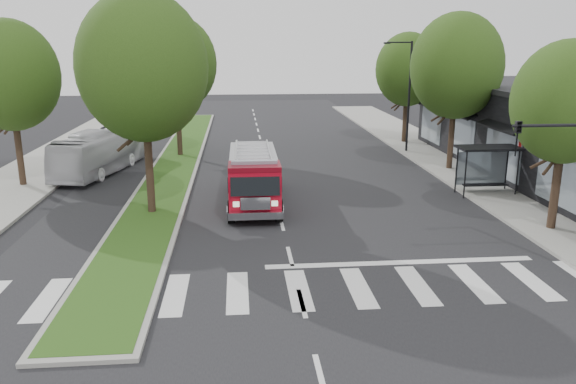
# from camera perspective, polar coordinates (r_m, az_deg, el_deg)

# --- Properties ---
(ground) EXTENTS (140.00, 140.00, 0.00)m
(ground) POSITION_cam_1_polar(r_m,az_deg,el_deg) (21.47, 0.20, -6.56)
(ground) COLOR black
(ground) RESTS_ON ground
(sidewalk_right) EXTENTS (5.00, 80.00, 0.15)m
(sidewalk_right) POSITION_cam_1_polar(r_m,az_deg,el_deg) (34.06, 19.96, 0.79)
(sidewalk_right) COLOR gray
(sidewalk_right) RESTS_ON ground
(sidewalk_left) EXTENTS (5.00, 80.00, 0.15)m
(sidewalk_left) POSITION_cam_1_polar(r_m,az_deg,el_deg) (33.37, -27.22, -0.26)
(sidewalk_left) COLOR gray
(sidewalk_left) RESTS_ON ground
(median) EXTENTS (3.00, 50.00, 0.15)m
(median) POSITION_cam_1_polar(r_m,az_deg,el_deg) (38.90, -11.15, 3.09)
(median) COLOR gray
(median) RESTS_ON ground
(storefront_row) EXTENTS (8.00, 30.00, 5.00)m
(storefront_row) POSITION_cam_1_polar(r_m,az_deg,el_deg) (35.75, 26.88, 4.68)
(storefront_row) COLOR black
(storefront_row) RESTS_ON ground
(bus_shelter) EXTENTS (3.20, 1.60, 2.61)m
(bus_shelter) POSITION_cam_1_polar(r_m,az_deg,el_deg) (31.47, 19.52, 3.39)
(bus_shelter) COLOR black
(bus_shelter) RESTS_ON ground
(tree_right_near) EXTENTS (4.40, 4.40, 8.05)m
(tree_right_near) POSITION_cam_1_polar(r_m,az_deg,el_deg) (25.76, 26.43, 8.14)
(tree_right_near) COLOR black
(tree_right_near) RESTS_ON ground
(tree_right_mid) EXTENTS (5.60, 5.60, 9.72)m
(tree_right_mid) POSITION_cam_1_polar(r_m,az_deg,el_deg) (36.46, 16.75, 12.14)
(tree_right_mid) COLOR black
(tree_right_mid) RESTS_ON ground
(tree_right_far) EXTENTS (5.00, 5.00, 8.73)m
(tree_right_far) POSITION_cam_1_polar(r_m,az_deg,el_deg) (45.92, 12.05, 12.07)
(tree_right_far) COLOR black
(tree_right_far) RESTS_ON ground
(tree_median_near) EXTENTS (5.80, 5.80, 10.16)m
(tree_median_near) POSITION_cam_1_polar(r_m,az_deg,el_deg) (26.24, -14.54, 12.17)
(tree_median_near) COLOR black
(tree_median_near) RESTS_ON ground
(tree_median_far) EXTENTS (5.60, 5.60, 9.72)m
(tree_median_far) POSITION_cam_1_polar(r_m,az_deg,el_deg) (40.13, -11.33, 12.67)
(tree_median_far) COLOR black
(tree_median_far) RESTS_ON ground
(tree_left_mid) EXTENTS (5.20, 5.20, 9.16)m
(tree_left_mid) POSITION_cam_1_polar(r_m,az_deg,el_deg) (34.16, -26.42, 10.55)
(tree_left_mid) COLOR black
(tree_left_mid) RESTS_ON ground
(streetlight_right_far) EXTENTS (2.11, 0.20, 8.00)m
(streetlight_right_far) POSITION_cam_1_polar(r_m,az_deg,el_deg) (41.85, 12.02, 9.96)
(streetlight_right_far) COLOR black
(streetlight_right_far) RESTS_ON ground
(fire_engine) EXTENTS (2.53, 8.06, 2.79)m
(fire_engine) POSITION_cam_1_polar(r_m,az_deg,el_deg) (28.14, -3.53, 1.48)
(fire_engine) COLOR #680510
(fire_engine) RESTS_ON ground
(city_bus) EXTENTS (4.36, 9.86, 2.67)m
(city_bus) POSITION_cam_1_polar(r_m,az_deg,el_deg) (37.01, -18.33, 4.00)
(city_bus) COLOR silver
(city_bus) RESTS_ON ground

